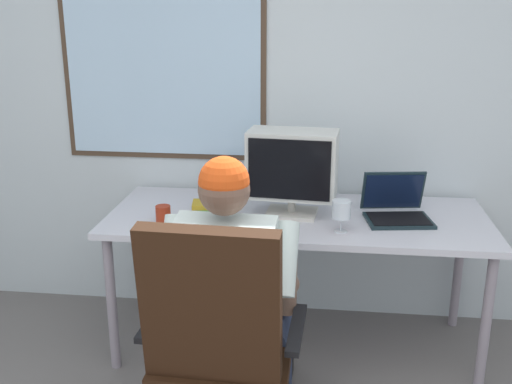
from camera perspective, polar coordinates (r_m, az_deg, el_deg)
The scene contains 10 objects.
wall_rear at distance 3.35m, azimuth 3.62°, elevation 9.73°, with size 5.40×0.08×2.61m.
desk at distance 3.08m, azimuth 3.89°, elevation -3.23°, with size 1.90×0.76×0.74m.
office_chair at distance 2.26m, azimuth -3.56°, elevation -13.37°, with size 0.61×0.59×1.07m.
person_seated at distance 2.47m, azimuth -2.23°, elevation -9.20°, with size 0.54×0.76×1.24m.
crt_monitor at distance 2.98m, azimuth 3.43°, elevation 2.50°, with size 0.45×0.26×0.43m.
laptop at distance 3.07m, azimuth 13.02°, elevation -1.33°, with size 0.35×0.33×0.22m.
wine_glass at distance 2.82m, azimuth 8.02°, elevation -1.79°, with size 0.09×0.09×0.15m.
desk_speaker at distance 3.23m, azimuth -3.14°, elevation 0.66°, with size 0.09×0.09×0.18m.
book_stack at distance 3.02m, azimuth -4.07°, elevation -1.64°, with size 0.22×0.16×0.07m.
coffee_mug at distance 2.95m, azimuth -8.71°, elevation -2.11°, with size 0.07×0.07×0.09m.
Camera 1 is at (0.16, -0.95, 1.76)m, focal length 42.58 mm.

